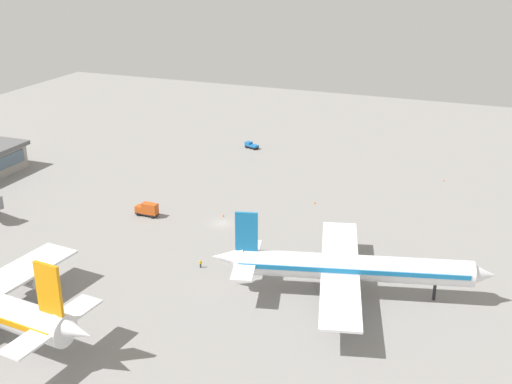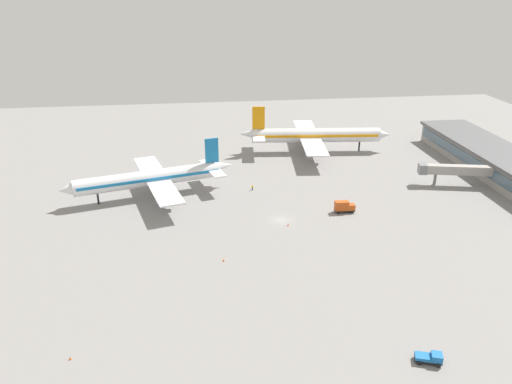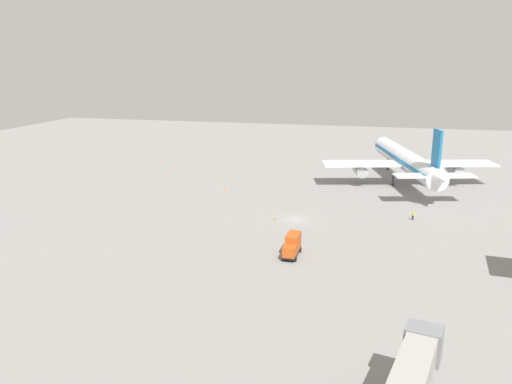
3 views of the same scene
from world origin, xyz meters
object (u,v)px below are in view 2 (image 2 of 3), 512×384
Objects in this scene: catering_truck at (344,207)px; safety_cone_near_gate at (288,225)px; airplane_at_gate at (151,178)px; ground_crew_worker at (252,188)px; pushback_tractor at (430,358)px; safety_cone_mid_apron at (70,358)px; airplane_taxiing at (314,135)px; safety_cone_far_side at (224,260)px.

catering_truck is 18.15m from safety_cone_near_gate.
airplane_at_gate is 30.44× the size of ground_crew_worker.
pushback_tractor reaches higher than safety_cone_mid_apron.
pushback_tractor is 2.86× the size of ground_crew_worker.
airplane_taxiing reaches higher than airplane_at_gate.
safety_cone_near_gate is 23.96m from safety_cone_far_side.
pushback_tractor is at bearing 108.23° from airplane_at_gate.
safety_cone_mid_apron is at bearing -46.15° from ground_crew_worker.
airplane_taxiing is 85.36m from safety_cone_far_side.
catering_truck is at bearing -51.34° from safety_cone_mid_apron.
safety_cone_far_side is (-15.66, 18.13, 0.00)m from safety_cone_near_gate.
pushback_tractor is 7.96× the size of safety_cone_far_side.
ground_crew_worker is (0.35, -30.16, -4.86)m from airplane_at_gate.
airplane_taxiing is 124.35m from safety_cone_mid_apron.
ground_crew_worker is 2.78× the size of safety_cone_near_gate.
catering_truck is (-53.53, 4.34, -4.60)m from airplane_taxiing.
safety_cone_mid_apron is at bearing 135.52° from safety_cone_far_side.
airplane_at_gate is at bearing 24.30° from safety_cone_far_side.
safety_cone_far_side is at bearing -32.38° from ground_crew_worker.
airplane_at_gate is at bearing -105.62° from ground_crew_worker.
safety_cone_near_gate is (-25.29, -6.31, -0.55)m from ground_crew_worker.
airplane_taxiing is at bearing -27.60° from safety_cone_far_side.
airplane_taxiing is at bearing 105.03° from pushback_tractor.
safety_cone_far_side is (-40.95, 11.82, -0.55)m from ground_crew_worker.
airplane_at_gate reaches higher than safety_cone_mid_apron.
airplane_at_gate is 0.89× the size of airplane_taxiing.
airplane_taxiing reaches higher than pushback_tractor.
safety_cone_near_gate and safety_cone_far_side have the same top height.
catering_truck is at bearing -58.00° from safety_cone_far_side.
pushback_tractor is at bearing -1.72° from ground_crew_worker.
airplane_at_gate reaches higher than catering_truck.
airplane_taxiing is at bearing -19.62° from safety_cone_near_gate.
airplane_at_gate is 44.51m from safety_cone_near_gate.
airplane_at_gate reaches higher than pushback_tractor.
ground_crew_worker is 2.78× the size of safety_cone_far_side.
safety_cone_near_gate is 1.00× the size of safety_cone_mid_apron.
airplane_at_gate is at bearing 141.65° from pushback_tractor.
ground_crew_worker is (78.33, 20.34, -0.12)m from pushback_tractor.
ground_crew_worker is 26.07m from safety_cone_near_gate.
airplane_taxiing is 44.54m from ground_crew_worker.
safety_cone_mid_apron and safety_cone_far_side have the same top height.
catering_truck is 41.42m from safety_cone_far_side.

